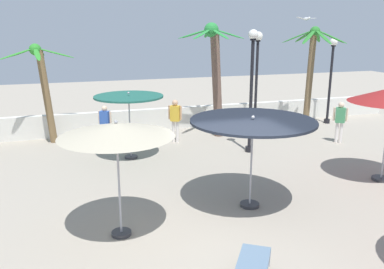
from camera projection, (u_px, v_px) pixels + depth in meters
ground_plane at (237, 230)px, 9.27m from camera, size 56.00×56.00×0.00m
boundary_wall at (149, 120)px, 18.12m from camera, size 25.20×0.30×0.97m
patio_umbrella_0 at (129, 100)px, 13.82m from camera, size 2.38×2.38×2.37m
patio_umbrella_3 at (116, 131)px, 8.42m from camera, size 2.45×2.45×2.63m
patio_umbrella_4 at (253, 124)px, 9.93m from camera, size 3.11×3.11×2.41m
palm_tree_1 at (312, 65)px, 17.15m from camera, size 2.53×2.69×4.55m
palm_tree_2 at (215, 66)px, 16.50m from camera, size 2.71×2.71×4.70m
palm_tree_3 at (42, 80)px, 15.64m from camera, size 2.73×2.85×3.92m
lamp_post_0 at (257, 68)px, 17.70m from camera, size 0.40×0.40×4.33m
lamp_post_1 at (252, 81)px, 14.42m from camera, size 0.35×0.35×4.44m
lamp_post_2 at (331, 73)px, 18.99m from camera, size 0.36×0.36×4.03m
guest_0 at (105, 121)px, 15.74m from camera, size 0.47×0.40×1.57m
guest_1 at (175, 117)px, 16.10m from camera, size 0.49×0.39×1.73m
guest_2 at (340, 118)px, 16.03m from camera, size 0.47×0.40×1.66m
seagull_0 at (306, 19)px, 17.07m from camera, size 1.03×0.39×0.14m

